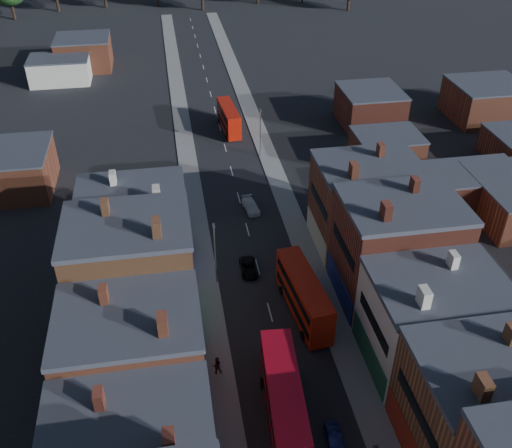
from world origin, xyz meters
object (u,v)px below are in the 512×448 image
object	(u,v)px
bus_0	(284,401)
bus_1	(304,295)
car_1	(334,439)
car_3	(251,206)
ped_1	(217,365)
car_2	(249,267)
bus_2	(229,118)

from	to	relation	value
bus_0	bus_1	bearing A→B (deg)	73.55
bus_0	car_1	distance (m)	5.31
car_3	ped_1	bearing A→B (deg)	-112.84
bus_0	bus_1	world-z (taller)	bus_0
bus_0	car_2	size ratio (longest dim) A/B	3.04
bus_0	bus_2	xyz separation A→B (m)	(3.00, 60.63, -0.53)
bus_2	car_3	distance (m)	26.00
bus_1	car_2	bearing A→B (deg)	113.80
bus_0	bus_2	distance (m)	60.71
bus_2	car_3	size ratio (longest dim) A/B	2.34
bus_0	ped_1	xyz separation A→B (m)	(-5.13, 6.58, -1.78)
bus_1	car_2	world-z (taller)	bus_1
bus_1	ped_1	size ratio (longest dim) A/B	5.86
bus_2	ped_1	xyz separation A→B (m)	(-8.13, -54.05, -1.25)
bus_0	car_2	bearing A→B (deg)	93.38
bus_1	car_3	world-z (taller)	bus_1
bus_2	car_1	world-z (taller)	bus_2
car_1	car_2	size ratio (longest dim) A/B	0.82
car_1	ped_1	size ratio (longest dim) A/B	1.70
bus_2	car_2	bearing A→B (deg)	-98.53
bus_1	car_1	xyz separation A→B (m)	(-1.08, -15.99, -2.10)
car_3	ped_1	distance (m)	29.18
car_1	bus_1	bearing A→B (deg)	90.46
car_1	ped_1	xyz separation A→B (m)	(-9.05, 9.28, 0.55)
car_2	ped_1	distance (m)	15.84
bus_1	ped_1	bearing A→B (deg)	-152.60
bus_1	car_2	distance (m)	9.65
bus_1	car_2	size ratio (longest dim) A/B	2.81
car_1	ped_1	distance (m)	12.97
ped_1	car_2	bearing A→B (deg)	-110.65
bus_2	car_1	size ratio (longest dim) A/B	3.05
bus_1	bus_2	distance (m)	47.39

